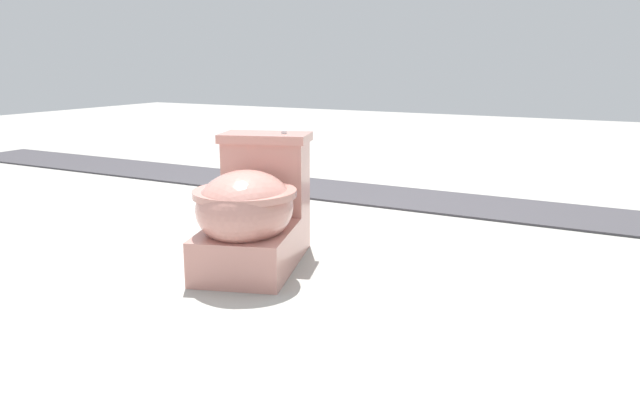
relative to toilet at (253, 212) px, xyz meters
The scene contains 3 objects.
ground_plane 0.40m from the toilet, 145.65° to the right, with size 14.00×14.00×0.00m, color #A8A59E.
gravel_strip 1.48m from the toilet, 167.63° to the left, with size 0.56×8.00×0.01m, color #423F44.
toilet is the anchor object (origin of this frame).
Camera 1 is at (2.24, 1.54, 0.80)m, focal length 35.00 mm.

